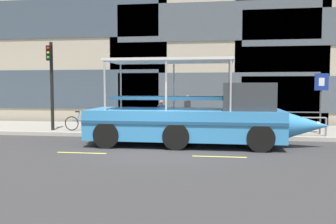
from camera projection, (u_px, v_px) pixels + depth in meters
ground_plane at (153, 150)px, 13.13m from camera, size 120.00×120.00×0.00m
sidewalk at (173, 130)px, 18.65m from camera, size 32.00×4.80×0.18m
curb_edge at (166, 136)px, 16.20m from camera, size 32.00×0.18×0.18m
lane_centreline at (149, 155)px, 12.22m from camera, size 25.80×0.12×0.01m
curb_guardrail at (198, 122)px, 16.28m from camera, size 11.20×0.09×0.83m
traffic_light_pole at (51, 77)px, 17.49m from camera, size 0.24×0.46×4.33m
parking_sign at (321, 93)px, 16.06m from camera, size 0.60×0.12×2.75m
leaned_bicycle at (82, 123)px, 17.44m from camera, size 1.74×0.46×0.96m
duck_tour_boat at (198, 118)px, 14.14m from camera, size 9.47×2.62×3.41m
pedestrian_near_bow at (255, 111)px, 17.41m from camera, size 0.42×0.27×1.57m
pedestrian_mid_left at (187, 110)px, 17.15m from camera, size 0.29×0.48×1.75m
pedestrian_mid_right at (161, 113)px, 17.16m from camera, size 0.34×0.31×1.51m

